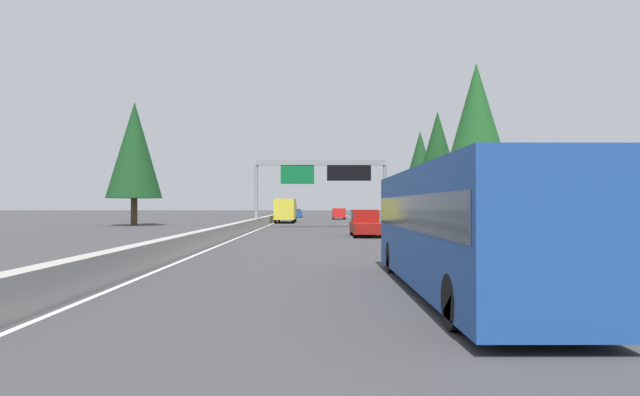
{
  "coord_description": "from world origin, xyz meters",
  "views": [
    {
      "loc": [
        -1.79,
        -5.61,
        2.2
      ],
      "look_at": [
        49.79,
        -5.81,
        2.88
      ],
      "focal_mm": 30.04,
      "sensor_mm": 36.0,
      "label": 1
    }
  ],
  "objects_px": {
    "sign_gantry_overhead": "(322,174)",
    "pickup_far_left": "(365,223)",
    "box_truck_far_center": "(286,210)",
    "sedan_far_right": "(297,214)",
    "conifer_right_near": "(477,130)",
    "conifer_right_far": "(420,165)",
    "minivan_mid_left": "(339,213)",
    "sedan_distant_b": "(297,213)",
    "conifer_left_near": "(134,150)",
    "conifer_right_mid": "(438,157)",
    "bus_near_center": "(458,224)"
  },
  "relations": [
    {
      "from": "bus_near_center",
      "to": "conifer_right_near",
      "type": "distance_m",
      "value": 30.05
    },
    {
      "from": "pickup_far_left",
      "to": "box_truck_far_center",
      "type": "xyz_separation_m",
      "value": [
        28.44,
        7.39,
        0.7
      ]
    },
    {
      "from": "sign_gantry_overhead",
      "to": "sedan_far_right",
      "type": "xyz_separation_m",
      "value": [
        43.75,
        4.2,
        -4.5
      ]
    },
    {
      "from": "conifer_left_near",
      "to": "conifer_right_mid",
      "type": "bearing_deg",
      "value": -106.76
    },
    {
      "from": "sedan_far_right",
      "to": "sedan_distant_b",
      "type": "xyz_separation_m",
      "value": [
        6.56,
        0.21,
        0.0
      ]
    },
    {
      "from": "pickup_far_left",
      "to": "box_truck_far_center",
      "type": "bearing_deg",
      "value": 14.58
    },
    {
      "from": "sign_gantry_overhead",
      "to": "minivan_mid_left",
      "type": "bearing_deg",
      "value": -5.04
    },
    {
      "from": "sedan_far_right",
      "to": "conifer_right_far",
      "type": "bearing_deg",
      "value": -104.58
    },
    {
      "from": "conifer_right_near",
      "to": "sign_gantry_overhead",
      "type": "bearing_deg",
      "value": 51.03
    },
    {
      "from": "sedan_distant_b",
      "to": "conifer_right_mid",
      "type": "relative_size",
      "value": 0.41
    },
    {
      "from": "minivan_mid_left",
      "to": "conifer_right_far",
      "type": "xyz_separation_m",
      "value": [
        6.61,
        -13.9,
        7.93
      ]
    },
    {
      "from": "pickup_far_left",
      "to": "sedan_far_right",
      "type": "xyz_separation_m",
      "value": [
        56.71,
        7.16,
        -0.23
      ]
    },
    {
      "from": "box_truck_far_center",
      "to": "sedan_far_right",
      "type": "xyz_separation_m",
      "value": [
        28.27,
        -0.23,
        -0.93
      ]
    },
    {
      "from": "conifer_right_near",
      "to": "conifer_right_mid",
      "type": "relative_size",
      "value": 1.24
    },
    {
      "from": "box_truck_far_center",
      "to": "conifer_right_near",
      "type": "xyz_separation_m",
      "value": [
        -25.12,
        -16.34,
        6.45
      ]
    },
    {
      "from": "conifer_right_near",
      "to": "conifer_left_near",
      "type": "bearing_deg",
      "value": 63.11
    },
    {
      "from": "sign_gantry_overhead",
      "to": "conifer_right_mid",
      "type": "relative_size",
      "value": 1.18
    },
    {
      "from": "sedan_far_right",
      "to": "conifer_right_mid",
      "type": "distance_m",
      "value": 48.94
    },
    {
      "from": "sign_gantry_overhead",
      "to": "box_truck_far_center",
      "type": "height_order",
      "value": "sign_gantry_overhead"
    },
    {
      "from": "bus_near_center",
      "to": "conifer_right_mid",
      "type": "distance_m",
      "value": 36.16
    },
    {
      "from": "pickup_far_left",
      "to": "box_truck_far_center",
      "type": "distance_m",
      "value": 29.39
    },
    {
      "from": "sedan_far_right",
      "to": "sedan_distant_b",
      "type": "relative_size",
      "value": 1.0
    },
    {
      "from": "conifer_right_near",
      "to": "conifer_right_far",
      "type": "height_order",
      "value": "conifer_right_far"
    },
    {
      "from": "conifer_right_far",
      "to": "conifer_left_near",
      "type": "distance_m",
      "value": 48.66
    },
    {
      "from": "sign_gantry_overhead",
      "to": "sedan_distant_b",
      "type": "height_order",
      "value": "sign_gantry_overhead"
    },
    {
      "from": "conifer_left_near",
      "to": "sedan_distant_b",
      "type": "bearing_deg",
      "value": -19.98
    },
    {
      "from": "conifer_right_far",
      "to": "sedan_distant_b",
      "type": "bearing_deg",
      "value": 60.39
    },
    {
      "from": "conifer_right_mid",
      "to": "conifer_left_near",
      "type": "distance_m",
      "value": 32.14
    },
    {
      "from": "minivan_mid_left",
      "to": "sedan_distant_b",
      "type": "height_order",
      "value": "minivan_mid_left"
    },
    {
      "from": "conifer_right_near",
      "to": "conifer_right_far",
      "type": "distance_m",
      "value": 48.19
    },
    {
      "from": "sign_gantry_overhead",
      "to": "sedan_far_right",
      "type": "distance_m",
      "value": 44.19
    },
    {
      "from": "sign_gantry_overhead",
      "to": "conifer_left_near",
      "type": "height_order",
      "value": "conifer_left_near"
    },
    {
      "from": "bus_near_center",
      "to": "minivan_mid_left",
      "type": "height_order",
      "value": "bus_near_center"
    },
    {
      "from": "sedan_distant_b",
      "to": "conifer_right_near",
      "type": "distance_m",
      "value": 62.56
    },
    {
      "from": "box_truck_far_center",
      "to": "minivan_mid_left",
      "type": "bearing_deg",
      "value": -24.02
    },
    {
      "from": "sedan_distant_b",
      "to": "conifer_left_near",
      "type": "distance_m",
      "value": 47.02
    },
    {
      "from": "conifer_right_near",
      "to": "conifer_left_near",
      "type": "relative_size",
      "value": 0.99
    },
    {
      "from": "sign_gantry_overhead",
      "to": "conifer_right_near",
      "type": "xyz_separation_m",
      "value": [
        -9.63,
        -11.91,
        2.88
      ]
    },
    {
      "from": "bus_near_center",
      "to": "sedan_distant_b",
      "type": "xyz_separation_m",
      "value": [
        87.96,
        7.5,
        -1.03
      ]
    },
    {
      "from": "sedan_far_right",
      "to": "sign_gantry_overhead",
      "type": "bearing_deg",
      "value": -174.51
    },
    {
      "from": "sign_gantry_overhead",
      "to": "conifer_left_near",
      "type": "relative_size",
      "value": 0.95
    },
    {
      "from": "bus_near_center",
      "to": "box_truck_far_center",
      "type": "height_order",
      "value": "bus_near_center"
    },
    {
      "from": "bus_near_center",
      "to": "minivan_mid_left",
      "type": "bearing_deg",
      "value": 0.24
    },
    {
      "from": "box_truck_far_center",
      "to": "sign_gantry_overhead",
      "type": "bearing_deg",
      "value": -164.02
    },
    {
      "from": "sign_gantry_overhead",
      "to": "pickup_far_left",
      "type": "relative_size",
      "value": 2.26
    },
    {
      "from": "conifer_right_near",
      "to": "conifer_right_mid",
      "type": "height_order",
      "value": "conifer_right_near"
    },
    {
      "from": "pickup_far_left",
      "to": "conifer_right_far",
      "type": "distance_m",
      "value": 53.67
    },
    {
      "from": "sedan_far_right",
      "to": "conifer_right_mid",
      "type": "bearing_deg",
      "value": -162.44
    },
    {
      "from": "conifer_right_near",
      "to": "conifer_right_far",
      "type": "bearing_deg",
      "value": -5.71
    },
    {
      "from": "sedan_far_right",
      "to": "sedan_distant_b",
      "type": "bearing_deg",
      "value": 1.81
    }
  ]
}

